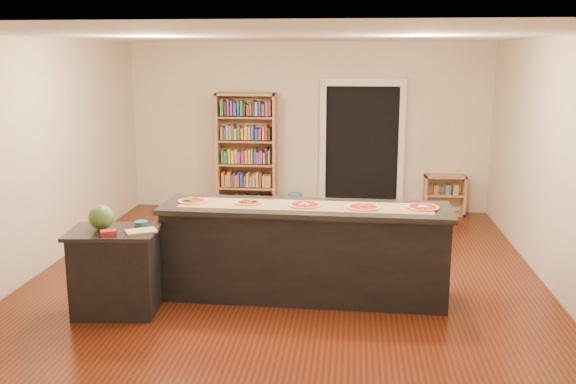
# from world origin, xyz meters

# --- Properties ---
(room) EXTENTS (6.00, 7.00, 2.80)m
(room) POSITION_xyz_m (0.00, 0.00, 1.40)
(room) COLOR beige
(room) RESTS_ON ground
(doorway) EXTENTS (1.40, 0.09, 2.21)m
(doorway) POSITION_xyz_m (0.90, 3.46, 1.20)
(doorway) COLOR black
(doorway) RESTS_ON room
(kitchen_island) EXTENTS (3.09, 0.84, 1.02)m
(kitchen_island) POSITION_xyz_m (0.26, -0.56, 0.51)
(kitchen_island) COLOR black
(kitchen_island) RESTS_ON ground
(side_counter) EXTENTS (0.89, 0.65, 0.88)m
(side_counter) POSITION_xyz_m (-1.62, -1.21, 0.44)
(side_counter) COLOR black
(side_counter) RESTS_ON ground
(bookshelf) EXTENTS (0.99, 0.35, 1.98)m
(bookshelf) POSITION_xyz_m (-1.01, 3.27, 0.99)
(bookshelf) COLOR tan
(bookshelf) RESTS_ON ground
(low_shelf) EXTENTS (0.67, 0.29, 0.67)m
(low_shelf) POSITION_xyz_m (2.27, 3.31, 0.33)
(low_shelf) COLOR tan
(low_shelf) RESTS_ON ground
(waste_bin) EXTENTS (0.24, 0.24, 0.34)m
(waste_bin) POSITION_xyz_m (-0.19, 3.14, 0.17)
(waste_bin) COLOR #4C71A9
(waste_bin) RESTS_ON ground
(kraft_paper) EXTENTS (2.70, 0.55, 0.00)m
(kraft_paper) POSITION_xyz_m (0.26, -0.56, 1.02)
(kraft_paper) COLOR #92694B
(kraft_paper) RESTS_ON kitchen_island
(watermelon) EXTENTS (0.25, 0.25, 0.25)m
(watermelon) POSITION_xyz_m (-1.74, -1.20, 1.00)
(watermelon) COLOR #144214
(watermelon) RESTS_ON side_counter
(cutting_board) EXTENTS (0.35, 0.32, 0.02)m
(cutting_board) POSITION_xyz_m (-1.32, -1.25, 0.89)
(cutting_board) COLOR tan
(cutting_board) RESTS_ON side_counter
(package_red) EXTENTS (0.18, 0.16, 0.05)m
(package_red) POSITION_xyz_m (-1.59, -1.41, 0.90)
(package_red) COLOR maroon
(package_red) RESTS_ON side_counter
(package_teal) EXTENTS (0.13, 0.13, 0.05)m
(package_teal) POSITION_xyz_m (-1.39, -1.03, 0.90)
(package_teal) COLOR #195966
(package_teal) RESTS_ON side_counter
(pizza_a) EXTENTS (0.33, 0.33, 0.02)m
(pizza_a) POSITION_xyz_m (-0.97, -0.52, 1.03)
(pizza_a) COLOR tan
(pizza_a) RESTS_ON kitchen_island
(pizza_b) EXTENTS (0.31, 0.31, 0.02)m
(pizza_b) POSITION_xyz_m (-0.35, -0.53, 1.03)
(pizza_b) COLOR tan
(pizza_b) RESTS_ON kitchen_island
(pizza_c) EXTENTS (0.33, 0.33, 0.02)m
(pizza_c) POSITION_xyz_m (0.26, -0.57, 1.03)
(pizza_c) COLOR tan
(pizza_c) RESTS_ON kitchen_island
(pizza_d) EXTENTS (0.35, 0.35, 0.02)m
(pizza_d) POSITION_xyz_m (0.88, -0.62, 1.03)
(pizza_d) COLOR tan
(pizza_d) RESTS_ON kitchen_island
(pizza_e) EXTENTS (0.35, 0.35, 0.02)m
(pizza_e) POSITION_xyz_m (1.50, -0.56, 1.03)
(pizza_e) COLOR tan
(pizza_e) RESTS_ON kitchen_island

